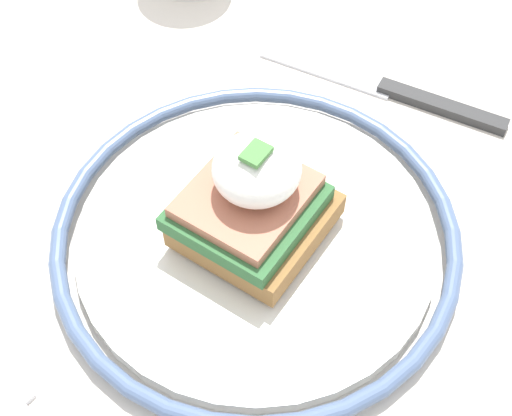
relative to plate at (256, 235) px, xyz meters
The scene contains 4 objects.
dining_table 0.14m from the plate, 105.45° to the right, with size 1.09×0.70×0.78m.
plate is the anchor object (origin of this frame).
sandwich 0.03m from the plate, 86.00° to the left, with size 0.08×0.08×0.07m.
knife 0.16m from the plate, ahead, with size 0.04×0.19×0.01m.
Camera 1 is at (-0.20, -0.10, 1.14)m, focal length 50.00 mm.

